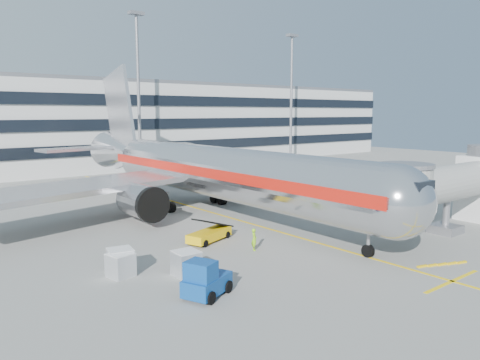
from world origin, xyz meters
TOP-DOWN VIEW (x-y plane):
  - ground at (0.00, 0.00)m, footprint 180.00×180.00m
  - lead_in_line at (0.00, 10.00)m, footprint 0.25×70.00m
  - stop_bar at (0.00, -14.00)m, footprint 6.00×0.25m
  - main_jet at (0.00, 11.72)m, footprint 50.95×48.70m
  - jet_bridge at (12.18, -8.00)m, footprint 17.80×4.50m
  - terminal at (0.00, 57.95)m, footprint 150.00×24.25m
  - light_mast_centre at (8.00, 42.00)m, footprint 2.40×1.20m
  - light_mast_east at (42.00, 42.00)m, footprint 2.40×1.20m
  - belt_loader at (-6.27, 2.19)m, footprint 4.42×2.78m
  - baggage_tug at (-12.81, -6.81)m, footprint 3.25×2.68m
  - cargo_container_left at (-11.80, -3.29)m, footprint 1.52×1.52m
  - cargo_container_right at (-15.02, -0.93)m, footprint 1.62×1.62m
  - cargo_container_front at (-14.77, -0.40)m, footprint 1.72×1.72m
  - ramp_worker at (-5.10, -1.83)m, footprint 0.63×0.71m

SIDE VIEW (x-z plane):
  - ground at x=0.00m, z-range 0.00..0.00m
  - lead_in_line at x=0.00m, z-range 0.00..0.01m
  - stop_bar at x=0.00m, z-range 0.00..0.01m
  - belt_loader at x=-6.27m, z-range -0.45..1.62m
  - cargo_container_right at x=-15.02m, z-range 0.00..1.46m
  - cargo_container_left at x=-11.80m, z-range 0.00..1.56m
  - cargo_container_front at x=-14.77m, z-range 0.00..1.57m
  - ramp_worker at x=-5.10m, z-range 0.00..1.63m
  - baggage_tug at x=-12.81m, z-range -0.14..1.99m
  - jet_bridge at x=12.18m, z-range 0.37..7.37m
  - main_jet at x=0.00m, z-range -3.79..12.26m
  - terminal at x=0.00m, z-range 0.00..15.60m
  - light_mast_centre at x=8.00m, z-range 2.15..27.60m
  - light_mast_east at x=42.00m, z-range 2.15..27.60m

